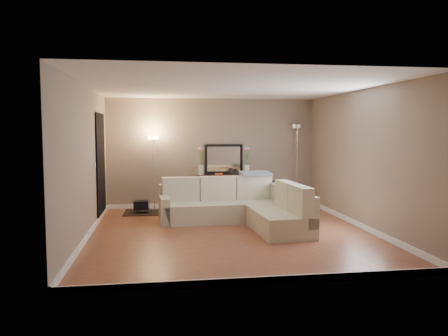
{
  "coord_description": "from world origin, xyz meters",
  "views": [
    {
      "loc": [
        -1.25,
        -7.69,
        1.84
      ],
      "look_at": [
        0.0,
        0.8,
        1.1
      ],
      "focal_mm": 35.0,
      "sensor_mm": 36.0,
      "label": 1
    }
  ],
  "objects": [
    {
      "name": "floor_lamp_lit",
      "position": [
        -1.39,
        2.47,
        1.21
      ],
      "size": [
        0.25,
        0.25,
        1.72
      ],
      "color": "silver",
      "rests_on": "floor"
    },
    {
      "name": "wall_front",
      "position": [
        0.0,
        -2.76,
        1.3
      ],
      "size": [
        5.0,
        0.02,
        2.6
      ],
      "primitive_type": "cube",
      "color": "gray",
      "rests_on": "ground"
    },
    {
      "name": "wall_back",
      "position": [
        0.0,
        2.76,
        1.3
      ],
      "size": [
        5.0,
        0.02,
        2.6
      ],
      "primitive_type": "cube",
      "color": "gray",
      "rests_on": "ground"
    },
    {
      "name": "wall_left",
      "position": [
        -2.51,
        0.0,
        1.3
      ],
      "size": [
        0.02,
        5.5,
        2.6
      ],
      "primitive_type": "cube",
      "color": "gray",
      "rests_on": "ground"
    },
    {
      "name": "wall_right",
      "position": [
        2.51,
        0.0,
        1.3
      ],
      "size": [
        0.02,
        5.5,
        2.6
      ],
      "primitive_type": "cube",
      "color": "gray",
      "rests_on": "ground"
    },
    {
      "name": "charcoal_rug",
      "position": [
        -1.5,
        2.15,
        0.01
      ],
      "size": [
        1.16,
        0.89,
        0.01
      ],
      "primitive_type": "cube",
      "rotation": [
        0.0,
        0.0,
        -0.04
      ],
      "color": "black",
      "rests_on": "floor"
    },
    {
      "name": "leaning_mirror",
      "position": [
        0.26,
        2.63,
        1.16
      ],
      "size": [
        0.91,
        0.13,
        0.71
      ],
      "color": "black",
      "rests_on": "console_table"
    },
    {
      "name": "baseboard_left",
      "position": [
        -2.48,
        0.0,
        0.05
      ],
      "size": [
        0.03,
        5.5,
        0.1
      ],
      "primitive_type": "cube",
      "color": "white",
      "rests_on": "ground"
    },
    {
      "name": "switch_plate",
      "position": [
        -2.48,
        0.85,
        1.2
      ],
      "size": [
        0.02,
        0.08,
        0.12
      ],
      "primitive_type": "cube",
      "color": "white",
      "rests_on": "ground"
    },
    {
      "name": "table_decor",
      "position": [
        0.24,
        2.43,
        0.83
      ],
      "size": [
        0.54,
        0.14,
        0.13
      ],
      "color": "#CE4B24",
      "rests_on": "console_table"
    },
    {
      "name": "floor_lamp_unlit",
      "position": [
        2.06,
        2.53,
        1.4
      ],
      "size": [
        0.35,
        0.35,
        1.99
      ],
      "color": "silver",
      "rests_on": "floor"
    },
    {
      "name": "baseboard_right",
      "position": [
        2.48,
        0.0,
        0.05
      ],
      "size": [
        0.03,
        5.5,
        0.1
      ],
      "primitive_type": "cube",
      "color": "white",
      "rests_on": "ground"
    },
    {
      "name": "throw_blanket",
      "position": [
        0.75,
        1.32,
        0.93
      ],
      "size": [
        0.67,
        0.43,
        0.08
      ],
      "primitive_type": "cube",
      "rotation": [
        0.1,
        0.0,
        0.11
      ],
      "color": "gray",
      "rests_on": "sectional_sofa"
    },
    {
      "name": "baseboard_back",
      "position": [
        0.0,
        2.73,
        0.05
      ],
      "size": [
        5.0,
        0.03,
        0.1
      ],
      "primitive_type": "cube",
      "color": "white",
      "rests_on": "ground"
    },
    {
      "name": "ceiling",
      "position": [
        0.0,
        0.0,
        2.6
      ],
      "size": [
        5.0,
        5.5,
        0.01
      ],
      "primitive_type": "cube",
      "color": "white",
      "rests_on": "ground"
    },
    {
      "name": "flower_vase_right",
      "position": [
        0.79,
        2.42,
        1.08
      ],
      "size": [
        0.15,
        0.13,
        0.68
      ],
      "color": "silver",
      "rests_on": "console_table"
    },
    {
      "name": "black_bag",
      "position": [
        -1.68,
        2.07,
        0.18
      ],
      "size": [
        0.33,
        0.24,
        0.21
      ],
      "primitive_type": "cube",
      "rotation": [
        0.0,
        0.0,
        -0.04
      ],
      "color": "black",
      "rests_on": "charcoal_rug"
    },
    {
      "name": "baseboard_front",
      "position": [
        0.0,
        -2.73,
        0.05
      ],
      "size": [
        5.0,
        0.03,
        0.1
      ],
      "primitive_type": "cube",
      "color": "white",
      "rests_on": "ground"
    },
    {
      "name": "doorway",
      "position": [
        -2.48,
        1.7,
        1.1
      ],
      "size": [
        0.02,
        1.2,
        2.2
      ],
      "primitive_type": "cube",
      "color": "black",
      "rests_on": "ground"
    },
    {
      "name": "flower_vase_left",
      "position": [
        -0.29,
        2.52,
        1.08
      ],
      "size": [
        0.15,
        0.13,
        0.68
      ],
      "color": "silver",
      "rests_on": "console_table"
    },
    {
      "name": "sectional_sofa",
      "position": [
        0.34,
        0.68,
        0.33
      ],
      "size": [
        2.65,
        2.46,
        0.89
      ],
      "color": "#BFB79A",
      "rests_on": "floor"
    },
    {
      "name": "floor",
      "position": [
        0.0,
        0.0,
        -0.01
      ],
      "size": [
        5.0,
        5.5,
        0.01
      ],
      "primitive_type": "cube",
      "color": "brown",
      "rests_on": "ground"
    },
    {
      "name": "console_table",
      "position": [
        0.17,
        2.48,
        0.44
      ],
      "size": [
        1.31,
        0.47,
        0.79
      ],
      "color": "black",
      "rests_on": "floor"
    }
  ]
}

